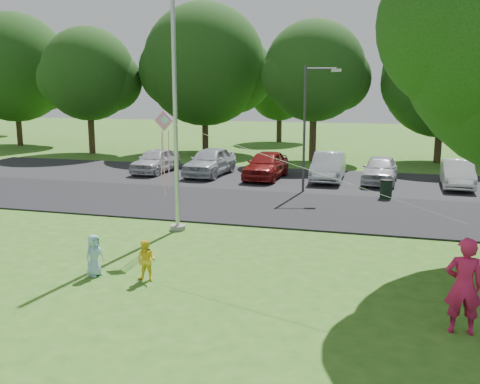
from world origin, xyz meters
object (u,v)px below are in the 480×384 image
(child_yellow, at_px, (146,261))
(street_lamp, at_px, (310,118))
(kite, at_px, (171,138))
(flagpole, at_px, (175,102))
(woman, at_px, (464,286))
(trash_can, at_px, (386,190))
(child_blue, at_px, (94,255))

(child_yellow, bearing_deg, street_lamp, 81.98)
(kite, bearing_deg, street_lamp, 76.62)
(flagpole, height_order, street_lamp, flagpole)
(flagpole, height_order, woman, flagpole)
(street_lamp, relative_size, woman, 2.92)
(flagpole, distance_m, woman, 10.32)
(trash_can, height_order, child_blue, child_blue)
(flagpole, bearing_deg, trash_can, 46.37)
(street_lamp, distance_m, trash_can, 4.47)
(street_lamp, xyz_separation_m, child_blue, (-3.56, -12.03, -2.80))
(woman, height_order, kite, kite)
(trash_can, height_order, kite, kite)
(woman, bearing_deg, flagpole, -37.44)
(flagpole, height_order, kite, flagpole)
(flagpole, distance_m, child_blue, 5.89)
(child_yellow, relative_size, kite, 0.13)
(child_yellow, bearing_deg, woman, -5.44)
(street_lamp, bearing_deg, woman, -82.42)
(child_yellow, bearing_deg, kite, 101.19)
(flagpole, bearing_deg, woman, -34.39)
(woman, bearing_deg, street_lamp, -72.41)
(child_yellow, xyz_separation_m, kite, (-0.43, 2.72, 2.73))
(kite, bearing_deg, trash_can, 58.04)
(child_yellow, relative_size, child_blue, 0.97)
(street_lamp, height_order, child_blue, street_lamp)
(flagpole, xyz_separation_m, kite, (0.63, -1.88, -0.92))
(trash_can, xyz_separation_m, child_blue, (-6.92, -11.50, 0.11))
(child_blue, bearing_deg, trash_can, -11.73)
(kite, bearing_deg, child_yellow, -78.77)
(trash_can, relative_size, woman, 0.44)
(flagpole, bearing_deg, child_blue, -94.35)
(child_blue, height_order, kite, kite)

